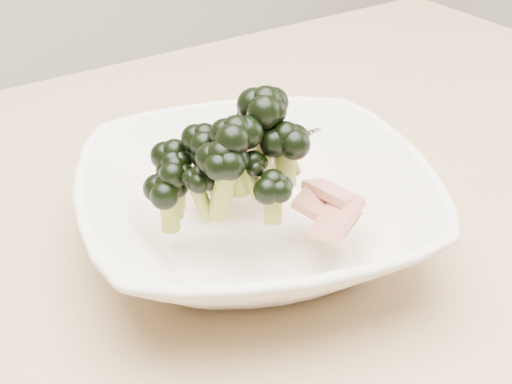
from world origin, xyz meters
The scene contains 2 objects.
dining_table centered at (0.00, 0.00, 0.65)m, with size 1.20×0.80×0.75m.
broccoli_dish centered at (-0.01, -0.03, 0.79)m, with size 0.36×0.36×0.14m.
Camera 1 is at (-0.27, -0.43, 1.10)m, focal length 50.00 mm.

